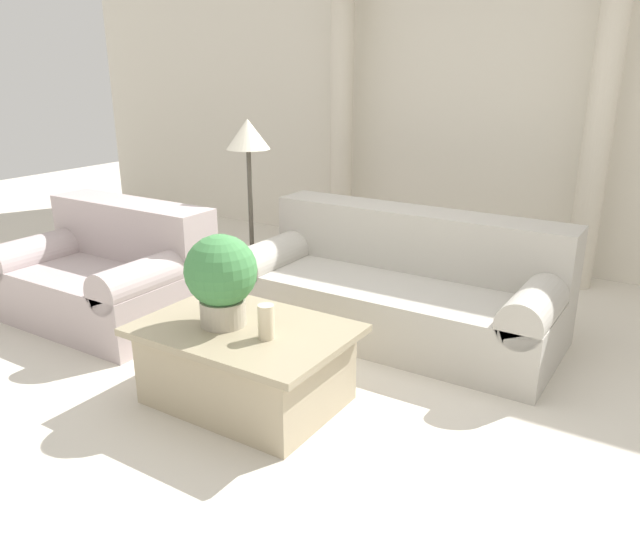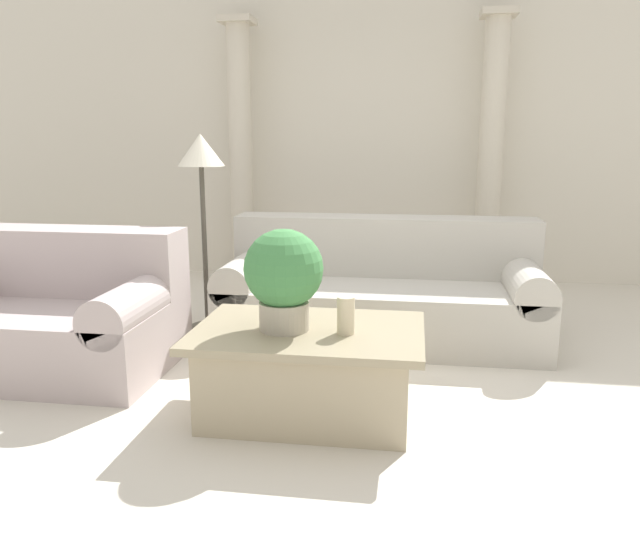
{
  "view_description": "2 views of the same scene",
  "coord_description": "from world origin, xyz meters",
  "px_view_note": "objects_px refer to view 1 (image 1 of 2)",
  "views": [
    {
      "loc": [
        1.94,
        -2.97,
        1.83
      ],
      "look_at": [
        0.08,
        -0.04,
        0.62
      ],
      "focal_mm": 35.0,
      "sensor_mm": 36.0,
      "label": 1
    },
    {
      "loc": [
        0.42,
        -3.52,
        1.4
      ],
      "look_at": [
        -0.12,
        0.02,
        0.59
      ],
      "focal_mm": 35.0,
      "sensor_mm": 36.0,
      "label": 2
    }
  ],
  "objects_px": {
    "loveseat": "(110,273)",
    "potted_plant": "(221,276)",
    "sofa_long": "(401,286)",
    "coffee_table": "(246,363)",
    "floor_lamp": "(248,151)"
  },
  "relations": [
    {
      "from": "sofa_long",
      "to": "potted_plant",
      "type": "bearing_deg",
      "value": -106.44
    },
    {
      "from": "sofa_long",
      "to": "loveseat",
      "type": "distance_m",
      "value": 2.18
    },
    {
      "from": "loveseat",
      "to": "potted_plant",
      "type": "height_order",
      "value": "potted_plant"
    },
    {
      "from": "loveseat",
      "to": "floor_lamp",
      "type": "height_order",
      "value": "floor_lamp"
    },
    {
      "from": "coffee_table",
      "to": "loveseat",
      "type": "bearing_deg",
      "value": 164.37
    },
    {
      "from": "potted_plant",
      "to": "floor_lamp",
      "type": "height_order",
      "value": "floor_lamp"
    },
    {
      "from": "sofa_long",
      "to": "potted_plant",
      "type": "xyz_separation_m",
      "value": [
        -0.42,
        -1.42,
        0.41
      ]
    },
    {
      "from": "sofa_long",
      "to": "loveseat",
      "type": "relative_size",
      "value": 1.54
    },
    {
      "from": "loveseat",
      "to": "floor_lamp",
      "type": "bearing_deg",
      "value": 51.97
    },
    {
      "from": "loveseat",
      "to": "potted_plant",
      "type": "bearing_deg",
      "value": -17.9
    },
    {
      "from": "sofa_long",
      "to": "coffee_table",
      "type": "bearing_deg",
      "value": -102.21
    },
    {
      "from": "potted_plant",
      "to": "loveseat",
      "type": "bearing_deg",
      "value": 162.1
    },
    {
      "from": "sofa_long",
      "to": "coffee_table",
      "type": "xyz_separation_m",
      "value": [
        -0.3,
        -1.38,
        -0.1
      ]
    },
    {
      "from": "sofa_long",
      "to": "potted_plant",
      "type": "distance_m",
      "value": 1.53
    },
    {
      "from": "potted_plant",
      "to": "coffee_table",
      "type": "bearing_deg",
      "value": 15.97
    }
  ]
}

